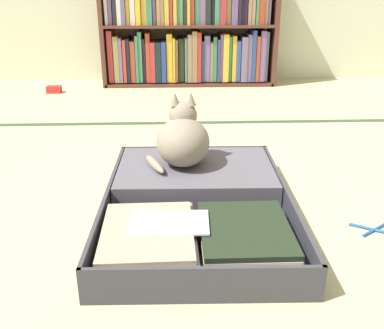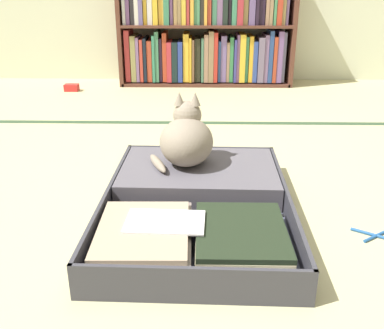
{
  "view_description": "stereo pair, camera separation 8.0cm",
  "coord_description": "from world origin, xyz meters",
  "px_view_note": "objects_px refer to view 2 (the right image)",
  "views": [
    {
      "loc": [
        -0.09,
        -1.27,
        0.75
      ],
      "look_at": [
        -0.04,
        0.06,
        0.2
      ],
      "focal_mm": 41.07,
      "sensor_mm": 36.0,
      "label": 1
    },
    {
      "loc": [
        -0.01,
        -1.27,
        0.75
      ],
      "look_at": [
        -0.04,
        0.06,
        0.2
      ],
      "focal_mm": 41.07,
      "sensor_mm": 36.0,
      "label": 2
    }
  ],
  "objects_px": {
    "open_suitcase": "(196,201)",
    "small_red_pouch": "(72,88)",
    "bookshelf": "(206,28)",
    "black_cat": "(186,139)"
  },
  "relations": [
    {
      "from": "bookshelf",
      "to": "open_suitcase",
      "type": "distance_m",
      "value": 2.18
    },
    {
      "from": "open_suitcase",
      "to": "small_red_pouch",
      "type": "relative_size",
      "value": 8.78
    },
    {
      "from": "small_red_pouch",
      "to": "black_cat",
      "type": "bearing_deg",
      "value": -61.28
    },
    {
      "from": "black_cat",
      "to": "small_red_pouch",
      "type": "bearing_deg",
      "value": 118.72
    },
    {
      "from": "bookshelf",
      "to": "black_cat",
      "type": "distance_m",
      "value": 1.95
    },
    {
      "from": "bookshelf",
      "to": "open_suitcase",
      "type": "bearing_deg",
      "value": -91.33
    },
    {
      "from": "black_cat",
      "to": "small_red_pouch",
      "type": "relative_size",
      "value": 2.69
    },
    {
      "from": "open_suitcase",
      "to": "small_red_pouch",
      "type": "distance_m",
      "value": 2.09
    },
    {
      "from": "black_cat",
      "to": "bookshelf",
      "type": "bearing_deg",
      "value": 87.36
    },
    {
      "from": "black_cat",
      "to": "open_suitcase",
      "type": "bearing_deg",
      "value": -79.16
    }
  ]
}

